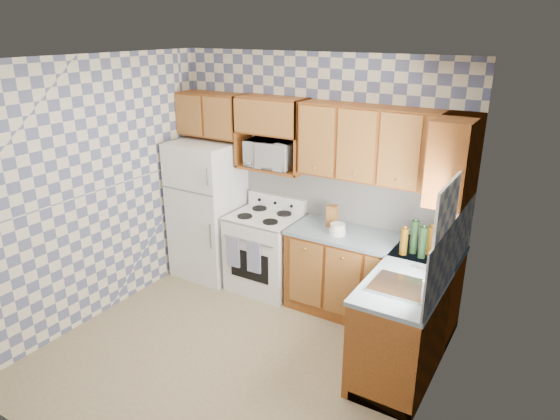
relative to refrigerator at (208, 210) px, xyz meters
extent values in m
plane|color=#7C6C4C|center=(1.27, -1.25, -0.84)|extent=(3.40, 3.40, 0.00)
cube|color=slate|center=(1.27, 0.35, 0.51)|extent=(3.40, 0.02, 2.70)
cube|color=slate|center=(2.97, -1.25, 0.51)|extent=(0.02, 3.20, 2.70)
cube|color=white|center=(1.68, 0.34, 0.36)|extent=(2.60, 0.02, 0.56)
cube|color=white|center=(2.96, -0.45, 0.36)|extent=(0.02, 1.60, 0.56)
cube|color=silver|center=(0.00, 0.00, 0.00)|extent=(0.75, 0.70, 1.68)
cube|color=silver|center=(0.80, 0.03, -0.39)|extent=(0.76, 0.65, 0.90)
cube|color=silver|center=(0.80, 0.03, 0.07)|extent=(0.76, 0.65, 0.02)
cube|color=silver|center=(0.80, 0.30, 0.16)|extent=(0.76, 0.08, 0.17)
cube|color=navy|center=(0.60, -0.32, -0.29)|extent=(0.17, 0.02, 0.36)
cube|color=navy|center=(0.88, -0.32, -0.29)|extent=(0.17, 0.02, 0.36)
cube|color=#5E3210|center=(2.10, 0.05, -0.40)|extent=(1.75, 0.60, 0.88)
cube|color=#5E3210|center=(2.67, -0.45, -0.40)|extent=(0.60, 1.60, 0.88)
cube|color=slate|center=(2.10, 0.05, 0.06)|extent=(1.77, 0.63, 0.04)
cube|color=slate|center=(2.67, -0.45, 0.06)|extent=(0.63, 1.60, 0.04)
cube|color=#5E3210|center=(2.10, 0.19, 1.01)|extent=(1.75, 0.33, 0.74)
cube|color=#5E3210|center=(-0.02, 0.19, 1.13)|extent=(0.82, 0.33, 0.50)
cube|color=#5E3210|center=(2.81, 0.00, 1.01)|extent=(0.33, 0.70, 0.74)
cube|color=#5E3210|center=(0.80, 0.19, 0.60)|extent=(0.80, 0.33, 0.03)
imported|color=silver|center=(0.79, 0.20, 0.76)|extent=(0.56, 0.39, 0.30)
cube|color=#B7B7BC|center=(2.67, -0.80, 0.09)|extent=(0.48, 0.40, 0.03)
cube|color=white|center=(2.96, -0.80, 0.61)|extent=(0.02, 0.66, 0.86)
cylinder|color=black|center=(2.55, -0.09, 0.24)|extent=(0.07, 0.07, 0.33)
cylinder|color=black|center=(2.65, -0.15, 0.23)|extent=(0.07, 0.07, 0.30)
cylinder|color=#4D3107|center=(2.70, -0.05, 0.22)|extent=(0.07, 0.07, 0.28)
cylinder|color=#4D3107|center=(2.48, -0.17, 0.21)|extent=(0.07, 0.07, 0.26)
cube|color=brown|center=(1.60, 0.13, 0.20)|extent=(0.12, 0.12, 0.23)
cylinder|color=silver|center=(2.64, 0.01, 0.17)|extent=(0.14, 0.14, 0.17)
cylinder|color=beige|center=(2.89, -0.90, 0.17)|extent=(0.06, 0.06, 0.17)
camera|label=1|loc=(3.69, -4.43, 2.10)|focal=32.00mm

